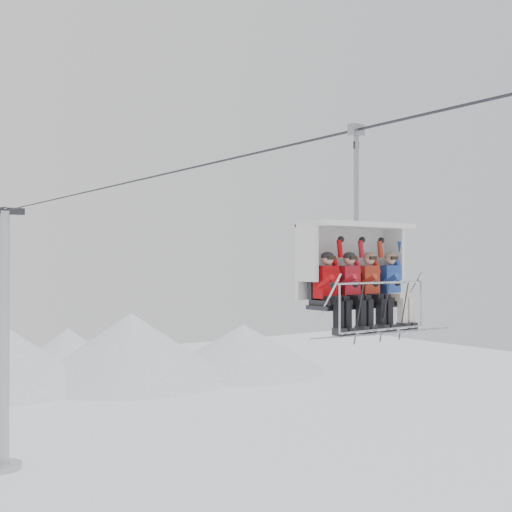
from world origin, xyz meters
TOP-DOWN VIEW (x-y plane):
  - lift_tower_right at (0.00, 22.00)m, footprint 2.00×1.80m
  - haul_cable at (0.00, 0.00)m, footprint 0.06×50.00m
  - chairlift_carrier at (0.00, -3.20)m, footprint 2.41×1.17m
  - skier_far_left at (-0.85, -3.51)m, footprint 0.41×1.69m
  - skier_center_left at (-0.28, -3.51)m, footprint 0.41×1.69m
  - skier_center_right at (0.25, -3.51)m, footprint 0.41×1.69m
  - skier_far_right at (0.87, -3.51)m, footprint 0.41×1.69m

SIDE VIEW (x-z plane):
  - lift_tower_right at x=0.00m, z-range -0.96..12.52m
  - skier_far_left at x=-0.85m, z-range 9.39..11.03m
  - skier_center_left at x=-0.28m, z-range 9.39..11.03m
  - skier_center_right at x=0.25m, z-range 9.39..11.03m
  - skier_far_right at x=0.87m, z-range 9.39..11.03m
  - chairlift_carrier at x=0.00m, z-range 8.69..12.67m
  - haul_cable at x=0.00m, z-range 13.27..13.33m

